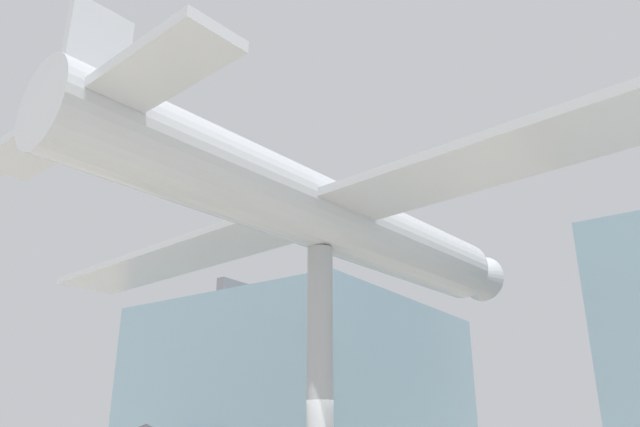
% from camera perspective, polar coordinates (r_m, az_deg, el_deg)
% --- Properties ---
extents(glass_pavilion_left, '(10.96, 11.60, 7.83)m').
position_cam_1_polar(glass_pavilion_left, '(28.01, -1.53, -16.55)').
color(glass_pavilion_left, '#7593A3').
rests_on(glass_pavilion_left, ground_plane).
extents(support_pylon_central, '(0.54, 0.54, 5.65)m').
position_cam_1_polar(support_pylon_central, '(12.89, 0.00, -15.26)').
color(support_pylon_central, '#999EA3').
rests_on(support_pylon_central, ground_plane).
extents(suspended_airplane, '(20.03, 14.26, 2.91)m').
position_cam_1_polar(suspended_airplane, '(13.85, 0.50, -0.15)').
color(suspended_airplane, '#B2B7BC').
rests_on(suspended_airplane, support_pylon_central).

